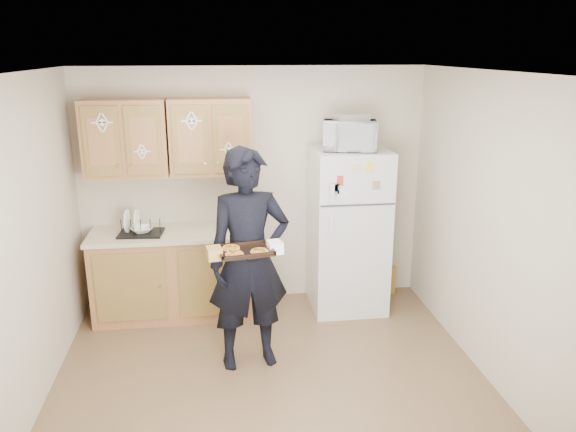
{
  "coord_description": "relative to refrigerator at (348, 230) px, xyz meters",
  "views": [
    {
      "loc": [
        -0.41,
        -3.98,
        2.66
      ],
      "look_at": [
        0.19,
        0.45,
        1.33
      ],
      "focal_mm": 35.0,
      "sensor_mm": 36.0,
      "label": 1
    }
  ],
  "objects": [
    {
      "name": "foil_pan",
      "position": [
        -0.01,
        -0.02,
        1.17
      ],
      "size": [
        0.34,
        0.26,
        0.07
      ],
      "primitive_type": "cube",
      "rotation": [
        0.0,
        0.0,
        0.13
      ],
      "color": "silver",
      "rests_on": "microwave"
    },
    {
      "name": "person",
      "position": [
        -1.1,
        -1.0,
        0.11
      ],
      "size": [
        0.76,
        0.56,
        1.91
      ],
      "primitive_type": "imported",
      "rotation": [
        0.0,
        0.0,
        0.16
      ],
      "color": "black",
      "rests_on": "floor"
    },
    {
      "name": "wall_right",
      "position": [
        0.85,
        -1.43,
        0.4
      ],
      "size": [
        0.04,
        3.6,
        2.5
      ],
      "primitive_type": "cube",
      "color": "beige",
      "rests_on": "floor"
    },
    {
      "name": "upper_cab_left",
      "position": [
        -2.2,
        0.18,
        0.98
      ],
      "size": [
        0.8,
        0.33,
        0.75
      ],
      "primitive_type": "cube",
      "color": "brown",
      "rests_on": "wall_back"
    },
    {
      "name": "wall_left",
      "position": [
        -2.75,
        -1.43,
        0.4
      ],
      "size": [
        0.04,
        3.6,
        2.5
      ],
      "primitive_type": "cube",
      "color": "beige",
      "rests_on": "floor"
    },
    {
      "name": "pizza_back_left",
      "position": [
        -1.25,
        -1.24,
        0.31
      ],
      "size": [
        0.14,
        0.14,
        0.02
      ],
      "primitive_type": "cylinder",
      "color": "orange",
      "rests_on": "baking_tray"
    },
    {
      "name": "cereal_box",
      "position": [
        0.52,
        0.24,
        -0.69
      ],
      "size": [
        0.2,
        0.07,
        0.32
      ],
      "primitive_type": "cube",
      "color": "gold",
      "rests_on": "floor"
    },
    {
      "name": "pizza_front_left",
      "position": [
        -1.23,
        -1.38,
        0.31
      ],
      "size": [
        0.14,
        0.14,
        0.02
      ],
      "primitive_type": "cylinder",
      "color": "orange",
      "rests_on": "baking_tray"
    },
    {
      "name": "bowl",
      "position": [
        -2.09,
        0.01,
        0.1
      ],
      "size": [
        0.27,
        0.27,
        0.05
      ],
      "primitive_type": "imported",
      "rotation": [
        0.0,
        0.0,
        0.34
      ],
      "color": "white",
      "rests_on": "dish_rack"
    },
    {
      "name": "pizza_front_right",
      "position": [
        -1.03,
        -1.35,
        0.31
      ],
      "size": [
        0.14,
        0.14,
        0.02
      ],
      "primitive_type": "cylinder",
      "color": "orange",
      "rests_on": "baking_tray"
    },
    {
      "name": "dish_rack",
      "position": [
        -2.1,
        0.01,
        0.13
      ],
      "size": [
        0.45,
        0.35,
        0.17
      ],
      "primitive_type": "cube",
      "rotation": [
        0.0,
        0.0,
        -0.08
      ],
      "color": "black",
      "rests_on": "countertop"
    },
    {
      "name": "floor",
      "position": [
        -0.95,
        -1.43,
        -0.85
      ],
      "size": [
        3.6,
        3.6,
        0.0
      ],
      "primitive_type": "plane",
      "color": "brown",
      "rests_on": "ground"
    },
    {
      "name": "soap_bottle",
      "position": [
        -1.29,
        -0.01,
        0.14
      ],
      "size": [
        0.09,
        0.09,
        0.17
      ],
      "primitive_type": "imported",
      "rotation": [
        0.0,
        0.0,
        -0.19
      ],
      "color": "silver",
      "rests_on": "countertop"
    },
    {
      "name": "wall_front",
      "position": [
        -0.95,
        -3.23,
        0.4
      ],
      "size": [
        3.6,
        0.04,
        2.5
      ],
      "primitive_type": "cube",
      "color": "beige",
      "rests_on": "floor"
    },
    {
      "name": "base_cabinet",
      "position": [
        -1.8,
        0.05,
        -0.42
      ],
      "size": [
        1.6,
        0.6,
        0.86
      ],
      "primitive_type": "cube",
      "color": "brown",
      "rests_on": "floor"
    },
    {
      "name": "refrigerator",
      "position": [
        0.0,
        0.0,
        0.0
      ],
      "size": [
        0.75,
        0.7,
        1.7
      ],
      "primitive_type": "cube",
      "color": "silver",
      "rests_on": "floor"
    },
    {
      "name": "ceiling",
      "position": [
        -0.95,
        -1.43,
        1.65
      ],
      "size": [
        3.6,
        3.6,
        0.0
      ],
      "primitive_type": "plane",
      "color": "silver",
      "rests_on": "wall_back"
    },
    {
      "name": "baking_tray",
      "position": [
        -1.14,
        -1.29,
        0.3
      ],
      "size": [
        0.46,
        0.37,
        0.04
      ],
      "primitive_type": "cube",
      "rotation": [
        0.0,
        0.0,
        0.16
      ],
      "color": "black",
      "rests_on": "person"
    },
    {
      "name": "countertop",
      "position": [
        -1.8,
        0.05,
        0.03
      ],
      "size": [
        1.64,
        0.64,
        0.04
      ],
      "primitive_type": "cube",
      "color": "beige",
      "rests_on": "base_cabinet"
    },
    {
      "name": "wall_back",
      "position": [
        -0.95,
        0.37,
        0.4
      ],
      "size": [
        3.6,
        0.04,
        2.5
      ],
      "primitive_type": "cube",
      "color": "beige",
      "rests_on": "floor"
    },
    {
      "name": "microwave",
      "position": [
        -0.03,
        -0.05,
        0.99
      ],
      "size": [
        0.58,
        0.45,
        0.29
      ],
      "primitive_type": "imported",
      "rotation": [
        0.0,
        0.0,
        -0.2
      ],
      "color": "silver",
      "rests_on": "refrigerator"
    },
    {
      "name": "upper_cab_right",
      "position": [
        -1.38,
        0.18,
        0.98
      ],
      "size": [
        0.8,
        0.33,
        0.75
      ],
      "primitive_type": "cube",
      "color": "brown",
      "rests_on": "wall_back"
    }
  ]
}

